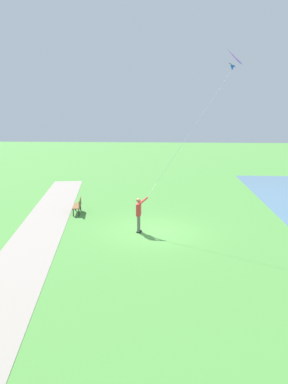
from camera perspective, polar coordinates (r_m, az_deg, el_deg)
name	(u,v)px	position (r m, az deg, el deg)	size (l,w,h in m)	color
ground_plane	(152,231)	(19.15, 1.22, -5.95)	(120.00, 120.00, 0.00)	#4C8E3D
walkway_path	(34,242)	(18.34, -16.37, -7.23)	(2.40, 32.00, 0.02)	gray
person_kite_flyer	(139,212)	(18.72, -0.75, -3.02)	(0.62, 0.52, 1.83)	#232328
flying_kite	(226,61)	(18.31, 12.33, 18.87)	(4.16, 1.73, 6.86)	purple
park_bench_near_walkway	(78,205)	(22.73, -9.96, -1.93)	(0.68, 1.55, 0.88)	brown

